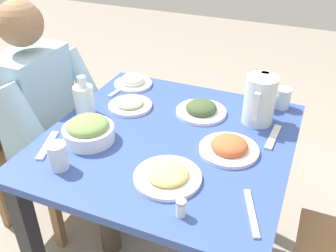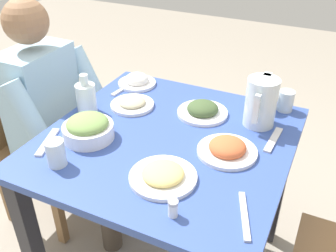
# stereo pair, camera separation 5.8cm
# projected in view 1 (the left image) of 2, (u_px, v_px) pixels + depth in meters

# --- Properties ---
(dining_table) EXTENTS (0.88, 0.88, 0.74)m
(dining_table) POSITION_uv_depth(u_px,v_px,m) (168.00, 164.00, 1.46)
(dining_table) COLOR #334C99
(dining_table) RESTS_ON ground_plane
(chair_near) EXTENTS (0.40, 0.40, 0.86)m
(chair_near) POSITION_uv_depth(u_px,v_px,m) (26.00, 136.00, 1.86)
(chair_near) COLOR olive
(chair_near) RESTS_ON ground_plane
(diner_near) EXTENTS (0.48, 0.53, 1.15)m
(diner_near) POSITION_uv_depth(u_px,v_px,m) (55.00, 119.00, 1.71)
(diner_near) COLOR #9EC6E0
(diner_near) RESTS_ON ground_plane
(water_pitcher) EXTENTS (0.16, 0.12, 0.19)m
(water_pitcher) POSITION_uv_depth(u_px,v_px,m) (260.00, 100.00, 1.43)
(water_pitcher) COLOR silver
(water_pitcher) RESTS_ON dining_table
(salad_bowl) EXTENTS (0.19, 0.19, 0.09)m
(salad_bowl) POSITION_uv_depth(u_px,v_px,m) (88.00, 130.00, 1.35)
(salad_bowl) COLOR white
(salad_bowl) RESTS_ON dining_table
(plate_beans) EXTENTS (0.18, 0.18, 0.04)m
(plate_beans) POSITION_uv_depth(u_px,v_px,m) (130.00, 104.00, 1.57)
(plate_beans) COLOR white
(plate_beans) RESTS_ON dining_table
(plate_rice_curry) EXTENTS (0.21, 0.21, 0.05)m
(plate_rice_curry) POSITION_uv_depth(u_px,v_px,m) (229.00, 147.00, 1.30)
(plate_rice_curry) COLOR white
(plate_rice_curry) RESTS_ON dining_table
(plate_fries) EXTENTS (0.22, 0.22, 0.04)m
(plate_fries) POSITION_uv_depth(u_px,v_px,m) (168.00, 175.00, 1.18)
(plate_fries) COLOR white
(plate_fries) RESTS_ON dining_table
(plate_dolmas) EXTENTS (0.20, 0.20, 0.06)m
(plate_dolmas) POSITION_uv_depth(u_px,v_px,m) (201.00, 109.00, 1.53)
(plate_dolmas) COLOR white
(plate_dolmas) RESTS_ON dining_table
(plate_yoghurt) EXTENTS (0.17, 0.17, 0.06)m
(plate_yoghurt) POSITION_uv_depth(u_px,v_px,m) (133.00, 82.00, 1.74)
(plate_yoghurt) COLOR white
(plate_yoghurt) RESTS_ON dining_table
(water_glass_far_left) EXTENTS (0.07, 0.07, 0.11)m
(water_glass_far_left) POSITION_uv_depth(u_px,v_px,m) (260.00, 93.00, 1.56)
(water_glass_far_left) COLOR silver
(water_glass_far_left) RESTS_ON dining_table
(water_glass_near_left) EXTENTS (0.06, 0.06, 0.09)m
(water_glass_near_left) POSITION_uv_depth(u_px,v_px,m) (283.00, 98.00, 1.56)
(water_glass_near_left) COLOR silver
(water_glass_near_left) RESTS_ON dining_table
(water_glass_near_right) EXTENTS (0.06, 0.06, 0.09)m
(water_glass_near_right) POSITION_uv_depth(u_px,v_px,m) (58.00, 156.00, 1.21)
(water_glass_near_right) COLOR silver
(water_glass_near_right) RESTS_ON dining_table
(oil_carafe) EXTENTS (0.08, 0.08, 0.16)m
(oil_carafe) POSITION_uv_depth(u_px,v_px,m) (84.00, 101.00, 1.51)
(oil_carafe) COLOR silver
(oil_carafe) RESTS_ON dining_table
(salt_shaker) EXTENTS (0.03, 0.03, 0.05)m
(salt_shaker) POSITION_uv_depth(u_px,v_px,m) (181.00, 208.00, 1.04)
(salt_shaker) COLOR white
(salt_shaker) RESTS_ON dining_table
(fork_near) EXTENTS (0.17, 0.08, 0.01)m
(fork_near) POSITION_uv_depth(u_px,v_px,m) (48.00, 145.00, 1.34)
(fork_near) COLOR silver
(fork_near) RESTS_ON dining_table
(knife_near) EXTENTS (0.19, 0.04, 0.01)m
(knife_near) POSITION_uv_depth(u_px,v_px,m) (122.00, 89.00, 1.72)
(knife_near) COLOR silver
(knife_near) RESTS_ON dining_table
(fork_far) EXTENTS (0.17, 0.04, 0.01)m
(fork_far) POSITION_uv_depth(u_px,v_px,m) (273.00, 137.00, 1.38)
(fork_far) COLOR silver
(fork_far) RESTS_ON dining_table
(knife_far) EXTENTS (0.18, 0.08, 0.01)m
(knife_far) POSITION_uv_depth(u_px,v_px,m) (251.00, 213.00, 1.06)
(knife_far) COLOR silver
(knife_far) RESTS_ON dining_table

